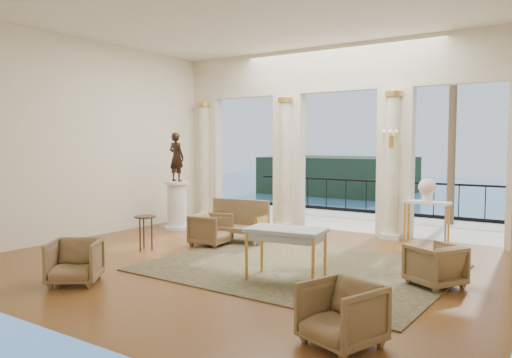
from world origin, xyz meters
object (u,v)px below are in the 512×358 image
Objects in this scene: console_table at (427,208)px; side_table at (145,221)px; game_table at (286,234)px; statue at (176,157)px; armchair_a at (75,260)px; pedestal at (177,206)px; armchair_d at (211,228)px; settee at (237,221)px; armchair_b at (342,311)px; armchair_c at (435,263)px.

side_table is (-4.50, -3.89, -0.16)m from console_table.
console_table reaches higher than side_table.
game_table is 4.37m from console_table.
side_table is at bearing 166.59° from game_table.
statue reaches higher than console_table.
pedestal reaches higher than armchair_a.
armchair_d is 0.68m from settee.
statue reaches higher than settee.
game_table reaches higher than armchair_b.
console_table is (1.00, 4.25, 0.01)m from game_table.
armchair_a is 1.05× the size of armchair_c.
game_table is 5.46m from statue.
side_table is (-3.49, 0.36, -0.15)m from game_table.
game_table is (2.60, 1.94, 0.37)m from armchair_a.
armchair_b is 2.83m from armchair_c.
armchair_a is 0.58× the size of game_table.
armchair_d is at bearing -65.72° from armchair_c.
armchair_c is at bearing -102.86° from armchair_d.
console_table is at bearing 69.16° from game_table.
armchair_c is at bearing 6.43° from side_table.
pedestal is at bearing 143.69° from game_table.
armchair_c is 0.96× the size of armchair_d.
armchair_a is 5.19m from statue.
armchair_a is 4.05m from settee.
armchair_b is 1.07× the size of side_table.
console_table is at bearing 40.85° from side_table.
armchair_b is 5.71m from side_table.
armchair_a is at bearing 174.77° from armchair_d.
statue is at bearing 143.69° from game_table.
statue is (-2.22, 0.48, 1.36)m from settee.
side_table is at bearing 137.39° from armchair_d.
settee is at bearing 51.15° from armchair_a.
armchair_b is at bearing -22.66° from side_table.
armchair_a is 0.62× the size of pedestal.
statue is at bearing 118.44° from side_table.
console_table is at bearing 116.44° from armchair_b.
game_table is at bearing 153.18° from armchair_b.
armchair_b reaches higher than side_table.
side_table is (1.20, -2.22, 0.02)m from pedestal.
settee is at bearing -12.12° from pedestal.
settee is 1.20× the size of pedestal.
pedestal is at bearing -161.03° from console_table.
side_table is at bearing -61.56° from pedestal.
armchair_c is 0.59× the size of pedestal.
pedestal is at bearing 118.44° from side_table.
settee is at bearing 132.15° from game_table.
statue reaches higher than side_table.
settee reaches higher than armchair_c.
armchair_b is 5.80m from settee.
settee is at bearing -26.24° from armchair_d.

